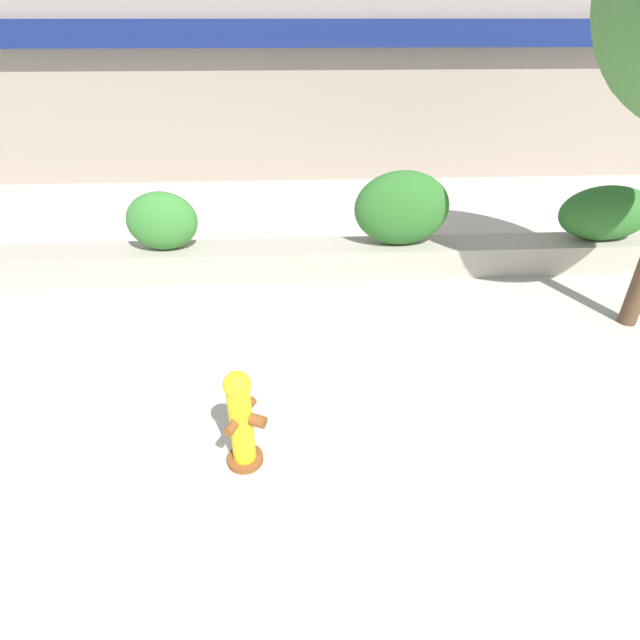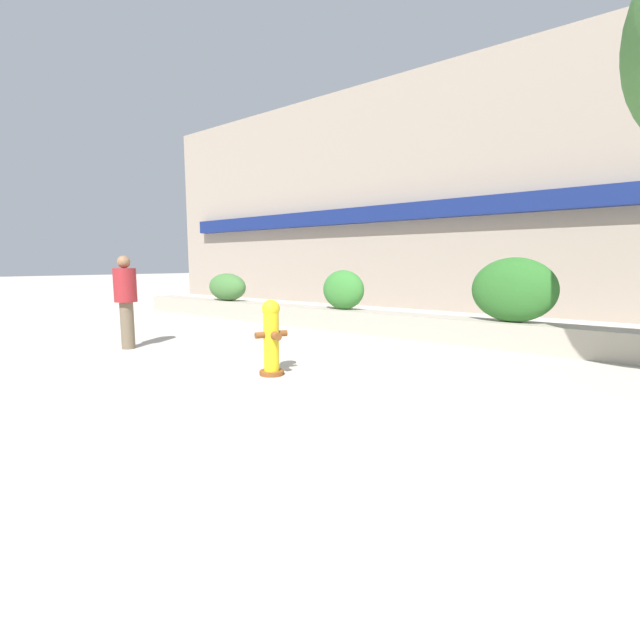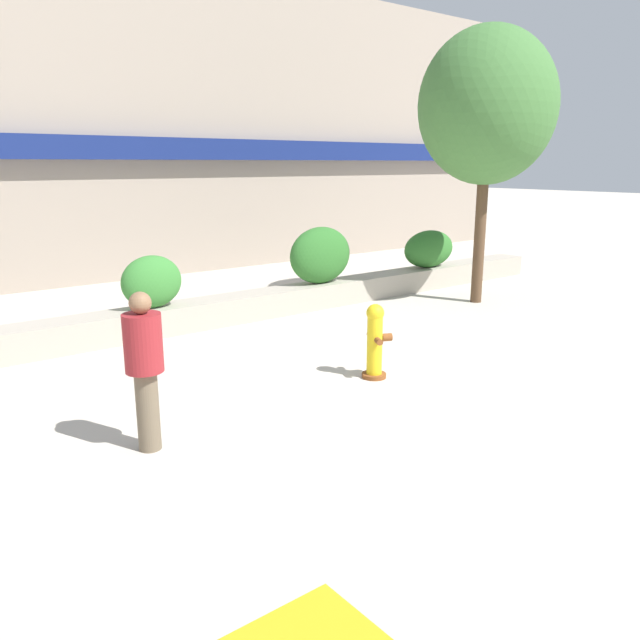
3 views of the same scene
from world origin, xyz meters
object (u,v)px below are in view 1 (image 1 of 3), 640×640
(hedge_bush_1, at_px, (162,221))
(hedge_bush_3, at_px, (606,213))
(fire_hydrant, at_px, (241,419))
(hedge_bush_2, at_px, (402,208))

(hedge_bush_1, xyz_separation_m, hedge_bush_3, (7.17, 0.00, -0.01))
(hedge_bush_1, relative_size, fire_hydrant, 1.02)
(hedge_bush_1, xyz_separation_m, fire_hydrant, (1.53, -4.12, -0.41))
(hedge_bush_2, xyz_separation_m, fire_hydrant, (-2.26, -4.12, -0.55))
(hedge_bush_1, xyz_separation_m, hedge_bush_2, (3.79, 0.00, 0.13))
(hedge_bush_1, bearing_deg, hedge_bush_2, 0.00)
(hedge_bush_2, relative_size, hedge_bush_3, 0.97)
(hedge_bush_3, relative_size, fire_hydrant, 1.44)
(hedge_bush_2, height_order, hedge_bush_3, hedge_bush_2)
(hedge_bush_1, height_order, hedge_bush_3, hedge_bush_1)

